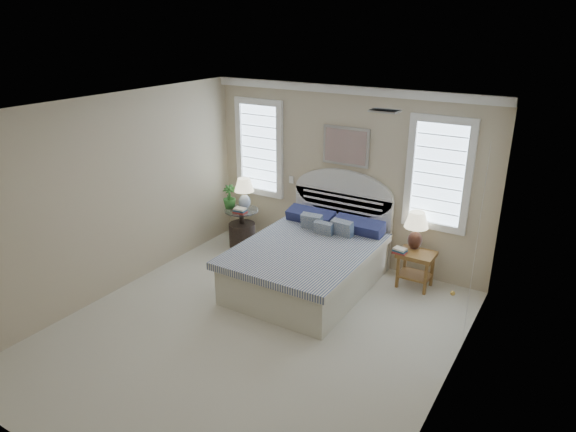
% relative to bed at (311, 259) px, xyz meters
% --- Properties ---
extents(floor, '(4.50, 5.00, 0.01)m').
position_rel_bed_xyz_m(floor, '(0.00, -1.46, -0.39)').
color(floor, '#ECE5CA').
rests_on(floor, ground).
extents(ceiling, '(4.50, 5.00, 0.01)m').
position_rel_bed_xyz_m(ceiling, '(0.00, -1.46, 2.31)').
color(ceiling, silver).
rests_on(ceiling, wall_back).
extents(wall_back, '(4.50, 0.02, 2.70)m').
position_rel_bed_xyz_m(wall_back, '(0.00, 1.04, 0.96)').
color(wall_back, '#C6B294').
rests_on(wall_back, floor).
extents(wall_left, '(0.02, 5.00, 2.70)m').
position_rel_bed_xyz_m(wall_left, '(-2.25, -1.46, 0.96)').
color(wall_left, '#C6B294').
rests_on(wall_left, floor).
extents(wall_right, '(0.02, 5.00, 2.70)m').
position_rel_bed_xyz_m(wall_right, '(2.25, -1.46, 0.96)').
color(wall_right, '#C6B294').
rests_on(wall_right, floor).
extents(crown_molding, '(4.50, 0.08, 0.12)m').
position_rel_bed_xyz_m(crown_molding, '(0.00, 1.00, 2.25)').
color(crown_molding, white).
rests_on(crown_molding, wall_back).
extents(hvac_vent, '(0.30, 0.20, 0.02)m').
position_rel_bed_xyz_m(hvac_vent, '(1.20, -0.66, 2.29)').
color(hvac_vent, '#B2B2B2').
rests_on(hvac_vent, ceiling).
extents(switch_plate, '(0.08, 0.01, 0.12)m').
position_rel_bed_xyz_m(switch_plate, '(-0.95, 1.03, 0.76)').
color(switch_plate, white).
rests_on(switch_plate, wall_back).
extents(window_left, '(0.90, 0.06, 1.60)m').
position_rel_bed_xyz_m(window_left, '(-1.55, 1.02, 1.21)').
color(window_left, '#C7E4FD').
rests_on(window_left, wall_back).
extents(window_right, '(0.90, 0.06, 1.60)m').
position_rel_bed_xyz_m(window_right, '(1.40, 1.02, 1.21)').
color(window_right, '#C7E4FD').
rests_on(window_right, wall_back).
extents(painting, '(0.74, 0.04, 0.58)m').
position_rel_bed_xyz_m(painting, '(0.00, 1.00, 1.43)').
color(painting, silver).
rests_on(painting, wall_back).
extents(closet_door, '(0.02, 1.80, 2.40)m').
position_rel_bed_xyz_m(closet_door, '(2.23, -0.26, 0.81)').
color(closet_door, white).
rests_on(closet_door, floor).
extents(bed, '(1.72, 2.28, 1.47)m').
position_rel_bed_xyz_m(bed, '(0.00, 0.00, 0.00)').
color(bed, beige).
rests_on(bed, floor).
extents(side_table_left, '(0.56, 0.56, 0.63)m').
position_rel_bed_xyz_m(side_table_left, '(-1.65, 0.59, 0.00)').
color(side_table_left, black).
rests_on(side_table_left, floor).
extents(nightstand_right, '(0.50, 0.40, 0.53)m').
position_rel_bed_xyz_m(nightstand_right, '(1.30, 0.69, 0.00)').
color(nightstand_right, olive).
rests_on(nightstand_right, floor).
extents(floor_pot, '(0.58, 0.58, 0.40)m').
position_rel_bed_xyz_m(floor_pot, '(-1.63, 0.56, -0.19)').
color(floor_pot, black).
rests_on(floor_pot, floor).
extents(lamp_left, '(0.34, 0.34, 0.53)m').
position_rel_bed_xyz_m(lamp_left, '(-1.64, 0.68, 0.56)').
color(lamp_left, white).
rests_on(lamp_left, side_table_left).
extents(lamp_right, '(0.43, 0.43, 0.55)m').
position_rel_bed_xyz_m(lamp_right, '(1.21, 0.83, 0.48)').
color(lamp_right, black).
rests_on(lamp_right, nightstand_right).
extents(potted_plant, '(0.29, 0.29, 0.39)m').
position_rel_bed_xyz_m(potted_plant, '(-1.87, 0.57, 0.44)').
color(potted_plant, '#378033').
rests_on(potted_plant, side_table_left).
extents(books_left, '(0.21, 0.15, 0.08)m').
position_rel_bed_xyz_m(books_left, '(-1.58, 0.47, 0.28)').
color(books_left, maroon).
rests_on(books_left, side_table_left).
extents(books_right, '(0.20, 0.15, 0.08)m').
position_rel_bed_xyz_m(books_right, '(1.10, 0.55, 0.18)').
color(books_right, maroon).
rests_on(books_right, nightstand_right).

